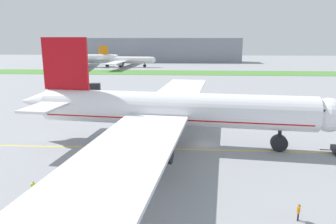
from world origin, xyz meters
The scene contains 13 objects.
ground_plane centered at (0.00, 0.00, 0.00)m, with size 600.00×600.00×0.00m, color gray.
apron_taxi_line centered at (0.00, -2.40, 0.00)m, with size 280.00×0.36×0.01m, color yellow.
grass_median_strip centered at (0.00, 117.51, 0.05)m, with size 320.00×24.00×0.10m, color #4C8438.
airliner_foreground centered at (-6.03, -0.11, 6.04)m, with size 54.31×86.55×17.80m.
ground_crew_wingwalker_port centered at (-14.06, 8.32, 1.01)m, with size 0.50×0.45×1.66m.
ground_crew_marshaller_front centered at (-20.51, -18.98, 1.00)m, with size 0.55×0.36×1.64m.
ground_crew_wingwalker_starboard centered at (8.06, -22.53, 1.07)m, with size 0.44×0.56×1.77m.
service_truck_baggage_loader centered at (-34.39, 51.80, 1.67)m, with size 4.70×2.87×3.12m.
service_truck_fuel_bowser centered at (-5.67, 42.31, 1.49)m, with size 5.33×4.15×2.70m.
service_truck_catering_van centered at (-29.61, 39.47, 1.49)m, with size 5.96×3.26×2.66m.
parked_airliner_far_left centered at (-67.87, 147.99, 5.37)m, with size 42.08×65.90×15.85m.
parked_airliner_far_centre centered at (-43.63, 149.94, 4.46)m, with size 40.03×63.47×13.15m.
terminal_building centered at (-31.11, 198.44, 9.00)m, with size 134.32×20.00×18.00m, color gray.
Camera 1 is at (-2.95, -51.76, 17.56)m, focal length 34.24 mm.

